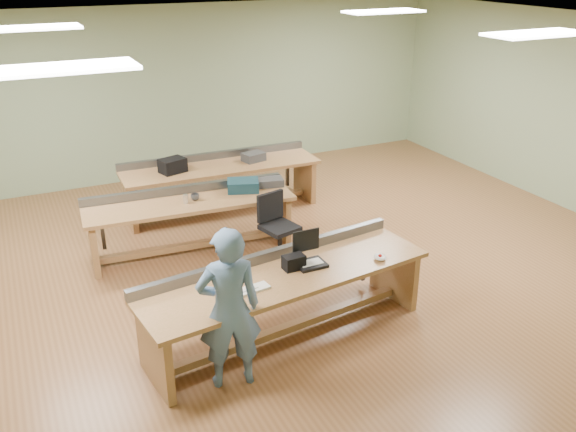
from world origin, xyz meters
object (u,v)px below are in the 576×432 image
object	(u,v)px
laptop_base	(311,264)
workbench_mid	(190,214)
camera_bag	(294,262)
mug	(195,197)
workbench_back	(221,176)
drinks_can	(186,199)
task_chair	(278,236)
person	(229,309)
parts_bin_grey	(269,182)
parts_bin_teal	(243,185)
workbench_front	(286,289)

from	to	relation	value
laptop_base	workbench_mid	bearing A→B (deg)	105.02
camera_bag	mug	xyz separation A→B (m)	(-0.35, 2.29, -0.03)
workbench_back	drinks_can	xyz separation A→B (m)	(-0.94, -1.30, 0.25)
workbench_back	drinks_can	size ratio (longest dim) A/B	25.93
camera_bag	workbench_mid	bearing A→B (deg)	97.47
task_chair	drinks_can	size ratio (longest dim) A/B	7.55
workbench_back	mug	xyz separation A→B (m)	(-0.80, -1.25, 0.23)
workbench_back	camera_bag	size ratio (longest dim) A/B	13.77
workbench_mid	person	bearing A→B (deg)	-95.66
parts_bin_grey	workbench_back	bearing A→B (deg)	105.18
workbench_back	parts_bin_grey	bearing A→B (deg)	-72.79
person	drinks_can	size ratio (longest dim) A/B	13.60
workbench_mid	camera_bag	xyz separation A→B (m)	(0.42, -2.31, 0.27)
mug	person	bearing A→B (deg)	-101.45
task_chair	parts_bin_grey	distance (m)	0.93
parts_bin_teal	drinks_can	xyz separation A→B (m)	(-0.85, -0.11, -0.01)
workbench_front	workbench_mid	world-z (taller)	same
task_chair	mug	bearing A→B (deg)	128.67
workbench_front	parts_bin_grey	world-z (taller)	workbench_front
workbench_back	parts_bin_teal	distance (m)	1.22
workbench_back	laptop_base	bearing A→B (deg)	-92.15
task_chair	drinks_can	distance (m)	1.31
laptop_base	camera_bag	world-z (taller)	camera_bag
mug	workbench_mid	bearing A→B (deg)	160.36
workbench_front	drinks_can	world-z (taller)	drinks_can
laptop_base	task_chair	xyz separation A→B (m)	(0.35, 1.62, -0.44)
workbench_mid	camera_bag	world-z (taller)	camera_bag
workbench_back	task_chair	bearing A→B (deg)	-85.15
drinks_can	mug	bearing A→B (deg)	18.44
laptop_base	camera_bag	xyz separation A→B (m)	(-0.19, 0.02, 0.06)
workbench_back	drinks_can	bearing A→B (deg)	-124.02
mug	drinks_can	size ratio (longest dim) A/B	0.95
workbench_back	camera_bag	xyz separation A→B (m)	(-0.45, -3.53, 0.27)
workbench_front	laptop_base	xyz separation A→B (m)	(0.31, 0.03, 0.20)
workbench_back	mug	size ratio (longest dim) A/B	27.37
drinks_can	workbench_front	bearing A→B (deg)	-80.63
workbench_back	laptop_base	size ratio (longest dim) A/B	10.05
workbench_mid	person	size ratio (longest dim) A/B	1.74
workbench_front	person	xyz separation A→B (m)	(-0.80, -0.49, 0.25)
task_chair	parts_bin_grey	size ratio (longest dim) A/B	2.32
person	laptop_base	world-z (taller)	person
parts_bin_teal	drinks_can	distance (m)	0.86
workbench_mid	workbench_front	bearing A→B (deg)	-78.34
workbench_back	workbench_mid	bearing A→B (deg)	-123.58
camera_bag	laptop_base	bearing A→B (deg)	-8.21
workbench_mid	drinks_can	size ratio (longest dim) A/B	23.63
workbench_front	mug	world-z (taller)	workbench_front
workbench_front	parts_bin_teal	xyz separation A→B (m)	(0.48, 2.39, 0.26)
workbench_front	drinks_can	bearing A→B (deg)	92.23
workbench_mid	parts_bin_teal	xyz separation A→B (m)	(0.79, 0.03, 0.27)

